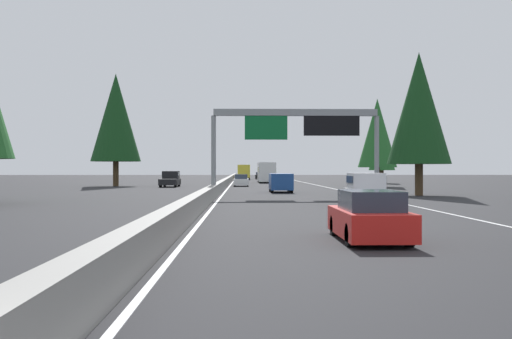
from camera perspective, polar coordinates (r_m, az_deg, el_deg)
The scene contains 17 objects.
ground_plane at distance 63.24m, azimuth -2.95°, elevation -1.86°, with size 320.00×320.00×0.00m, color #262628.
median_barrier at distance 83.23m, azimuth -2.73°, elevation -1.10°, with size 180.00×0.56×0.90m, color gray.
shoulder_stripe_right at distance 73.84m, azimuth 6.27°, elevation -1.58°, with size 160.00×0.16×0.01m, color silver.
shoulder_stripe_median at distance 73.23m, azimuth -2.51°, elevation -1.60°, with size 160.00×0.16×0.01m, color silver.
sign_gantry_overhead at distance 46.13m, azimuth 3.92°, elevation 3.97°, with size 0.50×12.68×6.60m.
sedan_distant_a at distance 18.04m, azimuth 10.53°, elevation -4.43°, with size 4.40×1.80×1.47m.
pickup_mid_left at distance 35.04m, azimuth 10.42°, elevation -1.89°, with size 5.60×2.00×1.86m.
minivan_mid_right at distance 55.13m, azimuth 2.32°, elevation -1.15°, with size 5.00×1.95×1.69m.
bus_far_right at distance 95.68m, azimuth 0.96°, elevation -0.19°, with size 11.50×2.55×3.10m.
sedan_far_center at distance 128.03m, azimuth 0.34°, elevation -0.60°, with size 4.40×1.80×1.47m.
box_truck_distant_b at distance 121.69m, azimuth -1.15°, elevation -0.19°, with size 8.50×2.40×2.95m.
sedan_near_right at distance 74.66m, azimuth -1.40°, elevation -1.05°, with size 4.40×1.80×1.47m.
oncoming_near at distance 72.69m, azimuth -7.99°, elevation -0.89°, with size 5.60×2.00×1.86m.
conifer_right_near at distance 50.26m, azimuth 14.96°, elevation 5.53°, with size 5.00×5.00×11.37m.
conifer_right_mid at distance 74.22m, azimuth 11.26°, elevation 3.35°, with size 4.62×4.62×10.50m.
conifer_right_far at distance 92.04m, azimuth 11.65°, elevation 2.05°, with size 3.87×3.87×8.80m.
conifer_left_mid at distance 77.08m, azimuth -12.95°, elevation 4.74°, with size 6.09×6.09×13.84m.
Camera 1 is at (-3.18, -1.93, 2.08)m, focal length 42.87 mm.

